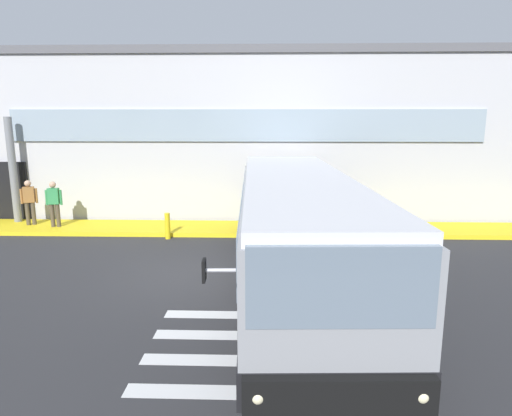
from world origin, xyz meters
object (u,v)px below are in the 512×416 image
object	(u,v)px
entry_support_column	(13,170)
bus_main_foreground	(296,231)
passenger_near_column	(29,200)
safety_bollard_yellow	(168,226)
passenger_by_doorway	(54,202)

from	to	relation	value
entry_support_column	bus_main_foreground	distance (m)	11.95
passenger_near_column	safety_bollard_yellow	distance (m)	5.63
entry_support_column	safety_bollard_yellow	xyz separation A→B (m)	(6.24, -1.80, -1.69)
bus_main_foreground	safety_bollard_yellow	bearing A→B (deg)	135.75
safety_bollard_yellow	passenger_by_doorway	bearing A→B (deg)	167.11
passenger_near_column	passenger_by_doorway	distance (m)	1.11
entry_support_column	passenger_near_column	world-z (taller)	entry_support_column
bus_main_foreground	safety_bollard_yellow	world-z (taller)	bus_main_foreground
entry_support_column	safety_bollard_yellow	bearing A→B (deg)	-16.09
passenger_near_column	safety_bollard_yellow	world-z (taller)	passenger_near_column
passenger_near_column	safety_bollard_yellow	bearing A→B (deg)	-13.31
entry_support_column	passenger_near_column	bearing A→B (deg)	-32.68
passenger_by_doorway	safety_bollard_yellow	world-z (taller)	passenger_by_doorway
passenger_near_column	passenger_by_doorway	world-z (taller)	same
bus_main_foreground	passenger_near_column	world-z (taller)	bus_main_foreground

